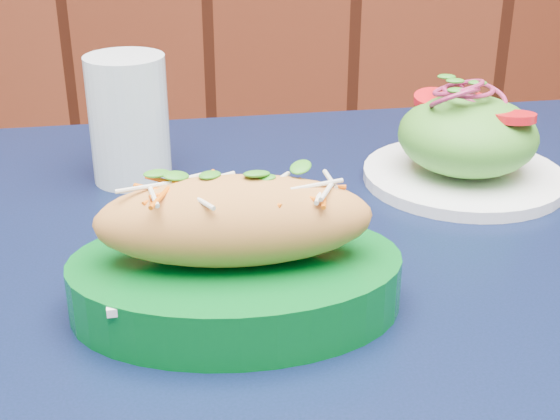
{
  "coord_description": "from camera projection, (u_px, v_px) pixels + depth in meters",
  "views": [
    {
      "loc": [
        -0.47,
        0.87,
        1.07
      ],
      "look_at": [
        -0.5,
        1.42,
        0.81
      ],
      "focal_mm": 50.0,
      "sensor_mm": 36.0,
      "label": 1
    }
  ],
  "objects": [
    {
      "name": "salad_plate",
      "position": [
        467.0,
        143.0,
        0.8
      ],
      "size": [
        0.21,
        0.21,
        0.11
      ],
      "rotation": [
        0.0,
        0.0,
        0.18
      ],
      "color": "white",
      "rests_on": "cafe_table"
    },
    {
      "name": "cafe_table",
      "position": [
        347.0,
        343.0,
        0.7
      ],
      "size": [
        0.96,
        0.96,
        0.75
      ],
      "rotation": [
        0.0,
        0.0,
        0.22
      ],
      "color": "black",
      "rests_on": "ground"
    },
    {
      "name": "banh_mi_basket",
      "position": [
        235.0,
        258.0,
        0.57
      ],
      "size": [
        0.27,
        0.19,
        0.11
      ],
      "rotation": [
        0.0,
        0.0,
        0.15
      ],
      "color": "#01591A",
      "rests_on": "cafe_table"
    },
    {
      "name": "water_glass",
      "position": [
        129.0,
        119.0,
        0.79
      ],
      "size": [
        0.08,
        0.08,
        0.13
      ],
      "primitive_type": "cylinder",
      "color": "silver",
      "rests_on": "cafe_table"
    }
  ]
}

